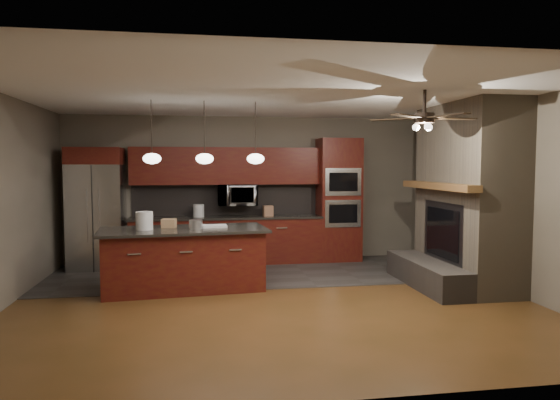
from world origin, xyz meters
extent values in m
plane|color=brown|center=(0.00, 0.00, 0.00)|extent=(7.00, 7.00, 0.00)
cube|color=white|center=(0.00, 0.00, 2.80)|extent=(7.00, 6.00, 0.02)
cube|color=slate|center=(0.00, 3.00, 1.40)|extent=(7.00, 0.02, 2.80)
cube|color=slate|center=(3.50, 0.00, 1.40)|extent=(0.02, 6.00, 2.80)
cube|color=#35322F|center=(0.00, 1.80, 0.01)|extent=(7.00, 2.40, 0.01)
cube|color=#786A55|center=(3.10, 0.40, 1.40)|extent=(0.80, 2.00, 2.80)
cube|color=#3F3934|center=(2.45, 0.40, 0.20)|extent=(0.50, 2.00, 0.40)
cube|color=#2D2D30|center=(2.72, 0.40, 0.83)|extent=(0.05, 1.20, 0.95)
cube|color=black|center=(2.70, 0.40, 0.83)|extent=(0.02, 1.00, 0.75)
cube|color=brown|center=(2.60, 0.40, 1.55)|extent=(0.22, 2.10, 0.10)
cube|color=#56200F|center=(-0.48, 2.70, 0.43)|extent=(3.55, 0.60, 0.86)
cube|color=black|center=(-0.48, 2.70, 0.88)|extent=(3.59, 0.64, 0.04)
cube|color=black|center=(-0.48, 2.98, 1.20)|extent=(3.55, 0.03, 0.60)
cube|color=#56200F|center=(-0.48, 2.83, 1.85)|extent=(3.55, 0.35, 0.70)
cube|color=#56200F|center=(1.70, 2.70, 1.19)|extent=(0.80, 0.60, 2.38)
cube|color=silver|center=(1.70, 2.40, 0.95)|extent=(0.70, 0.03, 0.52)
cube|color=black|center=(1.70, 2.38, 0.95)|extent=(0.55, 0.02, 0.35)
cube|color=silver|center=(1.70, 2.40, 1.55)|extent=(0.70, 0.03, 0.52)
cube|color=black|center=(1.70, 2.38, 1.55)|extent=(0.55, 0.02, 0.35)
imported|color=silver|center=(-0.27, 2.75, 1.30)|extent=(0.73, 0.41, 0.50)
cube|color=silver|center=(-2.81, 2.62, 0.94)|extent=(0.94, 0.72, 1.88)
cube|color=#2D2D30|center=(-2.81, 2.26, 0.94)|extent=(0.02, 0.02, 1.86)
cube|color=silver|center=(-2.91, 2.25, 0.99)|extent=(0.03, 0.03, 0.94)
cube|color=silver|center=(-2.71, 2.25, 0.99)|extent=(0.03, 0.03, 0.94)
cube|color=#56200F|center=(-2.81, 2.62, 2.03)|extent=(0.94, 0.72, 0.30)
cube|color=#56200F|center=(-1.22, 0.84, 0.44)|extent=(2.38, 1.17, 0.88)
cube|color=black|center=(-1.22, 0.84, 0.90)|extent=(2.54, 1.33, 0.04)
cylinder|color=silver|center=(-1.78, 0.78, 1.05)|extent=(0.29, 0.29, 0.27)
cylinder|color=silver|center=(-1.04, 0.79, 0.99)|extent=(0.20, 0.20, 0.13)
cube|color=silver|center=(-0.76, 0.91, 0.94)|extent=(0.37, 0.27, 0.04)
cube|color=#A57C55|center=(-1.44, 0.99, 0.99)|extent=(0.23, 0.19, 0.13)
cylinder|color=silver|center=(-1.00, 2.70, 1.02)|extent=(0.24, 0.24, 0.23)
cube|color=#A27153|center=(0.30, 2.65, 1.00)|extent=(0.20, 0.16, 0.20)
cylinder|color=black|center=(-1.65, 0.70, 2.41)|extent=(0.01, 0.01, 0.78)
ellipsoid|color=white|center=(-1.65, 0.70, 1.96)|extent=(0.26, 0.26, 0.16)
cylinder|color=black|center=(-0.90, 0.70, 2.41)|extent=(0.01, 0.01, 0.78)
ellipsoid|color=white|center=(-0.90, 0.70, 1.96)|extent=(0.26, 0.26, 0.16)
cylinder|color=black|center=(-0.15, 0.70, 2.41)|extent=(0.01, 0.01, 0.78)
ellipsoid|color=white|center=(-0.15, 0.70, 1.96)|extent=(0.26, 0.26, 0.16)
cylinder|color=black|center=(1.80, -0.80, 2.65)|extent=(0.04, 0.04, 0.30)
cylinder|color=black|center=(1.80, -0.80, 2.45)|extent=(0.24, 0.24, 0.12)
cube|color=black|center=(2.18, -0.80, 2.45)|extent=(0.60, 0.12, 0.01)
cube|color=black|center=(1.92, -0.44, 2.45)|extent=(0.30, 0.61, 0.01)
cube|color=black|center=(1.49, -0.58, 2.45)|extent=(0.56, 0.45, 0.01)
cube|color=black|center=(1.49, -1.02, 2.45)|extent=(0.56, 0.45, 0.01)
cube|color=black|center=(1.92, -1.16, 2.45)|extent=(0.30, 0.61, 0.01)
camera|label=1|loc=(-0.97, -6.70, 1.87)|focal=32.00mm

